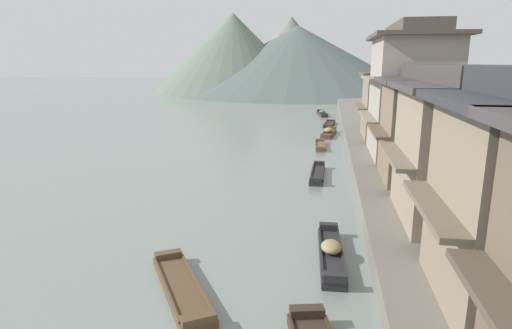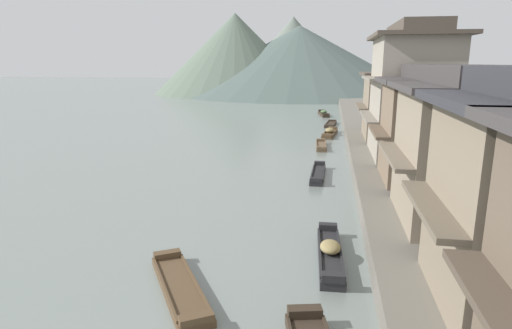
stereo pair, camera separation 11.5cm
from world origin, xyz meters
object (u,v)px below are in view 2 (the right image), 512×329
boat_moored_far (321,146)px  boat_moored_third (330,253)px  house_waterfront_narrow (436,125)px  house_waterfront_far (411,92)px  boat_moored_second (330,133)px  boat_midriver_upstream (180,287)px  boat_upstream_distant (331,124)px  boat_moored_nearest (318,174)px  house_waterfront_end (391,102)px  boat_midriver_drifting (324,114)px  house_waterfront_tall (467,148)px

boat_moored_far → boat_moored_third: bearing=-87.8°
house_waterfront_narrow → house_waterfront_far: house_waterfront_far is taller
boat_moored_second → boat_moored_third: 28.22m
boat_midriver_upstream → boat_upstream_distant: boat_midriver_upstream is taller
house_waterfront_narrow → boat_moored_second: bearing=105.7°
boat_moored_nearest → house_waterfront_narrow: bearing=-26.2°
boat_moored_second → boat_midriver_upstream: boat_moored_second is taller
boat_moored_nearest → house_waterfront_far: bearing=31.5°
boat_moored_nearest → boat_upstream_distant: boat_moored_nearest is taller
house_waterfront_end → boat_midriver_upstream: bearing=-110.2°
boat_midriver_drifting → house_waterfront_far: size_ratio=0.59×
boat_moored_third → house_waterfront_end: size_ratio=0.71×
house_waterfront_far → house_waterfront_tall: bearing=-90.1°
house_waterfront_narrow → house_waterfront_tall: bearing=-92.2°
boat_moored_second → house_waterfront_tall: house_waterfront_tall is taller
boat_upstream_distant → boat_midriver_upstream: bearing=-96.9°
boat_moored_third → boat_moored_far: 21.64m
boat_moored_third → house_waterfront_far: house_waterfront_far is taller
boat_moored_third → boat_moored_far: boat_moored_third is taller
boat_moored_nearest → house_waterfront_narrow: size_ratio=0.75×
house_waterfront_tall → house_waterfront_far: size_ratio=0.72×
boat_moored_third → boat_upstream_distant: 35.40m
boat_midriver_drifting → house_waterfront_narrow: 36.87m
house_waterfront_tall → house_waterfront_end: 20.21m
boat_upstream_distant → house_waterfront_narrow: bearing=-78.5°
boat_moored_far → boat_upstream_distant: size_ratio=0.85×
house_waterfront_far → house_waterfront_end: house_waterfront_far is taller
boat_midriver_drifting → house_waterfront_far: 30.53m
boat_moored_second → house_waterfront_tall: (5.20, -25.57, 3.61)m
boat_moored_second → boat_upstream_distant: 7.18m
boat_midriver_drifting → boat_moored_third: bearing=-88.7°
boat_moored_far → house_waterfront_far: house_waterfront_far is taller
boat_midriver_drifting → house_waterfront_tall: size_ratio=0.82×
boat_moored_nearest → house_waterfront_tall: 11.56m
boat_moored_nearest → house_waterfront_narrow: (6.13, -3.01, 3.71)m
boat_moored_second → boat_moored_far: size_ratio=1.28×
boat_moored_third → boat_midriver_upstream: size_ratio=1.06×
boat_moored_second → house_waterfront_end: house_waterfront_end is taller
boat_moored_second → boat_moored_nearest: bearing=-92.4°
boat_midriver_drifting → boat_midriver_upstream: bearing=-94.4°
boat_moored_nearest → house_waterfront_end: bearing=62.7°
boat_moored_nearest → house_waterfront_far: 8.55m
boat_moored_second → boat_midriver_upstream: size_ratio=1.18×
boat_moored_second → house_waterfront_tall: size_ratio=0.84×
boat_upstream_distant → boat_moored_third: bearing=-89.9°
boat_moored_far → boat_midriver_upstream: (-3.87, -24.74, -0.00)m
boat_moored_nearest → boat_moored_third: (0.80, -11.89, 0.08)m
boat_moored_second → boat_moored_far: (-0.70, -6.59, -0.11)m
boat_moored_far → house_waterfront_narrow: 14.64m
boat_moored_third → house_waterfront_narrow: bearing=59.0°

